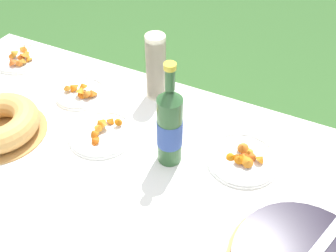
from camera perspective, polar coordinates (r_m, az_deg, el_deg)
The scene contains 8 objects.
garden_table at distance 1.23m, azimuth -8.71°, elevation -8.69°, with size 1.73×0.99×0.73m.
tablecloth at distance 1.18m, azimuth -8.98°, elevation -7.10°, with size 1.74×1.00×0.10m.
cup_stack at distance 1.35m, azimuth -1.86°, elevation 8.93°, with size 0.07×0.07×0.25m.
cider_bottle_green at distance 1.09m, azimuth 0.26°, elevation -0.10°, with size 0.08×0.08×0.36m.
snack_plate_near at distance 1.45m, azimuth -13.17°, elevation 5.01°, with size 0.19×0.19×0.06m.
snack_plate_left at distance 1.27m, azimuth -10.08°, elevation -1.07°, with size 0.22×0.22×0.05m.
snack_plate_right at distance 1.73m, azimuth -21.51°, elevation 9.62°, with size 0.22×0.22×0.06m.
snack_plate_far at distance 1.20m, azimuth 11.32°, elevation -4.88°, with size 0.23×0.23×0.06m.
Camera 1 is at (0.49, -0.59, 1.62)m, focal length 40.00 mm.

